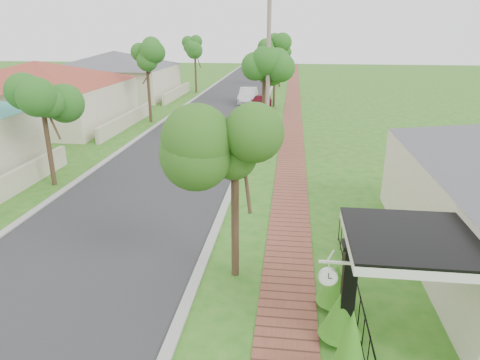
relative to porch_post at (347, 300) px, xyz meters
The scene contains 16 objects.
ground 4.79m from the porch_post, 167.60° to the left, with size 160.00×160.00×0.00m, color #276418.
road 22.34m from the porch_post, 109.77° to the left, with size 7.00×120.00×0.02m, color #28282B.
kerb_right 21.39m from the porch_post, 100.52° to the left, with size 0.30×120.00×0.10m, color #9E9E99.
kerb_left 23.83m from the porch_post, 118.07° to the left, with size 0.30×120.00×0.10m, color #9E9E99.
sidewalk 21.07m from the porch_post, 93.54° to the left, with size 1.50×120.00×0.03m, color brown.
porch_post is the anchor object (origin of this frame).
picket_fence 1.21m from the porch_post, 70.71° to the left, with size 0.03×8.02×1.00m.
street_trees 29.02m from the porch_post, 104.93° to the left, with size 10.70×37.65×5.89m.
hedge_row 0.42m from the porch_post, 157.12° to the right, with size 0.86×3.52×2.00m.
far_house_red 28.70m from the porch_post, 132.91° to the left, with size 15.56×15.56×4.60m.
far_house_grey 40.09m from the porch_post, 119.15° to the left, with size 15.56×15.56×4.60m.
parked_car_red 29.64m from the porch_post, 98.05° to the left, with size 1.52×3.77×1.28m, color #5B0D18.
parked_car_white 32.75m from the porch_post, 99.76° to the left, with size 1.52×4.37×1.44m, color silver.
near_tree 4.65m from the porch_post, 138.53° to the left, with size 1.88×1.88×4.82m.
utility_pole 16.68m from the porch_post, 99.81° to the left, with size 1.20×0.24×9.17m.
station_clock 1.04m from the porch_post, 140.78° to the right, with size 0.67×0.13×0.57m.
Camera 1 is at (3.16, -9.22, 6.77)m, focal length 32.00 mm.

